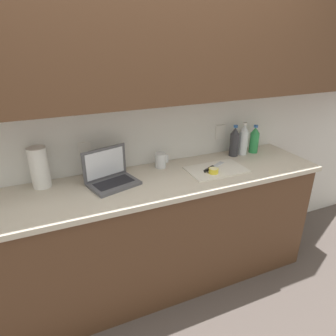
# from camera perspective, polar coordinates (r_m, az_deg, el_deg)

# --- Properties ---
(ground_plane) EXTENTS (12.00, 12.00, 0.00)m
(ground_plane) POSITION_cam_1_polar(r_m,az_deg,el_deg) (2.60, -2.80, -20.90)
(ground_plane) COLOR #564C47
(ground_plane) RESTS_ON ground
(wall_back) EXTENTS (5.20, 0.38, 2.60)m
(wall_back) POSITION_cam_1_polar(r_m,az_deg,el_deg) (2.07, -5.93, 16.27)
(wall_back) COLOR white
(wall_back) RESTS_ON ground_plane
(counter_unit) EXTENTS (2.57, 0.59, 0.92)m
(counter_unit) POSITION_cam_1_polar(r_m,az_deg,el_deg) (2.29, -3.52, -12.65)
(counter_unit) COLOR brown
(counter_unit) RESTS_ON ground_plane
(laptop) EXTENTS (0.36, 0.30, 0.24)m
(laptop) POSITION_cam_1_polar(r_m,az_deg,el_deg) (2.04, -10.95, -1.39)
(laptop) COLOR #515156
(laptop) RESTS_ON counter_unit
(cutting_board) EXTENTS (0.43, 0.27, 0.01)m
(cutting_board) POSITION_cam_1_polar(r_m,az_deg,el_deg) (2.25, 9.20, -0.29)
(cutting_board) COLOR silver
(cutting_board) RESTS_ON counter_unit
(knife) EXTENTS (0.24, 0.14, 0.02)m
(knife) POSITION_cam_1_polar(r_m,az_deg,el_deg) (2.24, 8.17, 0.03)
(knife) COLOR silver
(knife) RESTS_ON cutting_board
(lemon_half_cut) EXTENTS (0.07, 0.07, 0.04)m
(lemon_half_cut) POSITION_cam_1_polar(r_m,az_deg,el_deg) (2.17, 8.67, -0.50)
(lemon_half_cut) COLOR yellow
(lemon_half_cut) RESTS_ON cutting_board
(bottle_green_soda) EXTENTS (0.07, 0.07, 0.26)m
(bottle_green_soda) POSITION_cam_1_polar(r_m,az_deg,el_deg) (2.51, 12.52, 4.87)
(bottle_green_soda) COLOR #333338
(bottle_green_soda) RESTS_ON counter_unit
(bottle_oil_tall) EXTENTS (0.08, 0.08, 0.27)m
(bottle_oil_tall) POSITION_cam_1_polar(r_m,az_deg,el_deg) (2.56, 14.15, 5.22)
(bottle_oil_tall) COLOR silver
(bottle_oil_tall) RESTS_ON counter_unit
(bottle_water_clear) EXTENTS (0.08, 0.08, 0.24)m
(bottle_water_clear) POSITION_cam_1_polar(r_m,az_deg,el_deg) (2.64, 16.11, 5.14)
(bottle_water_clear) COLOR #2D934C
(bottle_water_clear) RESTS_ON counter_unit
(measuring_cup) EXTENTS (0.10, 0.08, 0.11)m
(measuring_cup) POSITION_cam_1_polar(r_m,az_deg,el_deg) (2.25, -1.40, 1.48)
(measuring_cup) COLOR silver
(measuring_cup) RESTS_ON counter_unit
(paper_towel_roll) EXTENTS (0.12, 0.12, 0.27)m
(paper_towel_roll) POSITION_cam_1_polar(r_m,az_deg,el_deg) (2.10, -23.31, 0.10)
(paper_towel_roll) COLOR white
(paper_towel_roll) RESTS_ON counter_unit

